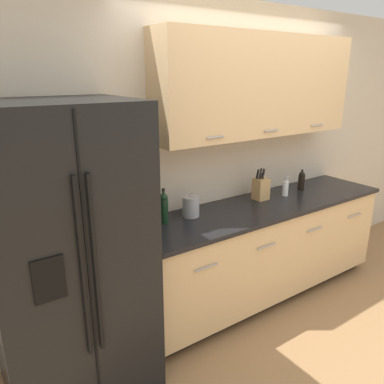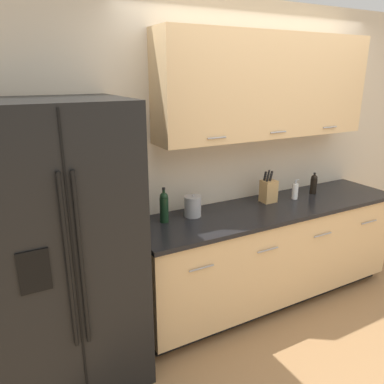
% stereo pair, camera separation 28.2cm
% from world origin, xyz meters
% --- Properties ---
extents(ground_plane, '(14.00, 14.00, 0.00)m').
position_xyz_m(ground_plane, '(0.00, 0.00, 0.00)').
color(ground_plane, '#997047').
extents(wall_back, '(10.00, 0.39, 2.60)m').
position_xyz_m(wall_back, '(0.00, 1.25, 1.48)').
color(wall_back, beige).
rests_on(wall_back, ground_plane).
extents(counter_unit, '(2.52, 0.64, 0.91)m').
position_xyz_m(counter_unit, '(0.00, 0.96, 0.46)').
color(counter_unit, black).
rests_on(counter_unit, ground_plane).
extents(refrigerator, '(0.90, 0.79, 1.88)m').
position_xyz_m(refrigerator, '(-1.78, 0.88, 0.94)').
color(refrigerator, black).
rests_on(refrigerator, ground_plane).
extents(knife_block, '(0.13, 0.11, 0.29)m').
position_xyz_m(knife_block, '(0.04, 1.06, 1.02)').
color(knife_block, tan).
rests_on(knife_block, counter_unit).
extents(wine_bottle, '(0.07, 0.07, 0.28)m').
position_xyz_m(wine_bottle, '(-0.98, 1.07, 1.04)').
color(wine_bottle, black).
rests_on(wine_bottle, counter_unit).
extents(soap_dispenser, '(0.06, 0.05, 0.18)m').
position_xyz_m(soap_dispenser, '(0.31, 1.01, 0.99)').
color(soap_dispenser, white).
rests_on(soap_dispenser, counter_unit).
extents(oil_bottle, '(0.06, 0.06, 0.21)m').
position_xyz_m(oil_bottle, '(0.58, 1.05, 1.01)').
color(oil_bottle, black).
rests_on(oil_bottle, counter_unit).
extents(steel_canister, '(0.14, 0.14, 0.18)m').
position_xyz_m(steel_canister, '(-0.73, 1.08, 1.00)').
color(steel_canister, '#A3A3A5').
rests_on(steel_canister, counter_unit).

